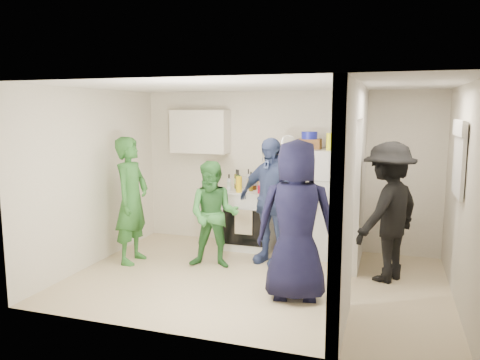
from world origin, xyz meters
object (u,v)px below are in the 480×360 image
object	(u,v)px
person_denim	(270,201)
person_nook	(388,212)
person_navy	(296,221)
wicker_basket	(309,144)
stove	(250,219)
fridge	(314,203)
person_green_center	(214,215)
blue_bowl	(309,135)
person_green_left	(132,200)
yellow_cup_stack_top	(329,142)

from	to	relation	value
person_denim	person_nook	world-z (taller)	person_denim
person_navy	person_nook	xyz separation A→B (m)	(1.00, 0.99, -0.04)
wicker_basket	person_denim	bearing A→B (deg)	-124.50
stove	fridge	distance (m)	1.07
person_green_center	person_denim	size ratio (longest dim) A/B	0.83
stove	person_denim	world-z (taller)	person_denim
person_green_center	person_nook	size ratio (longest dim) A/B	0.83
person_denim	person_navy	distance (m)	1.34
stove	blue_bowl	world-z (taller)	blue_bowl
person_green_left	person_denim	bearing A→B (deg)	-74.38
blue_bowl	person_green_center	xyz separation A→B (m)	(-1.14, -1.07, -1.07)
person_green_left	person_navy	xyz separation A→B (m)	(2.53, -0.61, 0.03)
fridge	person_denim	distance (m)	0.80
fridge	person_denim	xyz separation A→B (m)	(-0.54, -0.58, 0.10)
person_navy	fridge	bearing A→B (deg)	-98.39
yellow_cup_stack_top	person_navy	xyz separation A→B (m)	(-0.14, -1.68, -0.81)
person_denim	person_green_center	bearing A→B (deg)	-127.21
yellow_cup_stack_top	person_denim	xyz separation A→B (m)	(-0.76, -0.48, -0.83)
person_green_left	person_denim	size ratio (longest dim) A/B	1.00
person_green_center	stove	bearing A→B (deg)	68.80
wicker_basket	person_denim	distance (m)	1.10
stove	person_green_center	xyz separation A→B (m)	(-0.22, -1.05, 0.28)
wicker_basket	person_navy	xyz separation A→B (m)	(0.18, -1.83, -0.76)
fridge	person_denim	world-z (taller)	person_denim
blue_bowl	person_navy	bearing A→B (deg)	-84.40
stove	person_green_center	bearing A→B (deg)	-101.79
fridge	wicker_basket	xyz separation A→B (m)	(-0.10, 0.05, 0.89)
stove	person_nook	bearing A→B (deg)	-21.36
wicker_basket	person_green_left	bearing A→B (deg)	-152.59
stove	person_navy	bearing A→B (deg)	-58.77
person_green_left	yellow_cup_stack_top	bearing A→B (deg)	-69.55
person_navy	person_nook	size ratio (longest dim) A/B	1.04
person_navy	person_green_left	bearing A→B (deg)	-24.53
person_navy	person_denim	bearing A→B (deg)	-73.72
person_denim	stove	bearing A→B (deg)	149.07
fridge	person_nook	world-z (taller)	person_nook
yellow_cup_stack_top	person_denim	distance (m)	1.22
person_green_left	person_navy	size ratio (longest dim) A/B	0.97
fridge	wicker_basket	distance (m)	0.89
stove	person_green_center	distance (m)	1.11
blue_bowl	yellow_cup_stack_top	xyz separation A→B (m)	(0.32, -0.15, -0.08)
person_nook	person_green_left	bearing A→B (deg)	-53.07
fridge	person_nook	distance (m)	1.34
person_denim	person_nook	distance (m)	1.63
person_green_left	person_navy	distance (m)	2.60
blue_bowl	person_green_center	world-z (taller)	blue_bowl
wicker_basket	yellow_cup_stack_top	xyz separation A→B (m)	(0.32, -0.15, 0.05)
stove	person_nook	size ratio (longest dim) A/B	0.52
yellow_cup_stack_top	person_nook	world-z (taller)	yellow_cup_stack_top
wicker_basket	person_green_center	bearing A→B (deg)	-136.74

